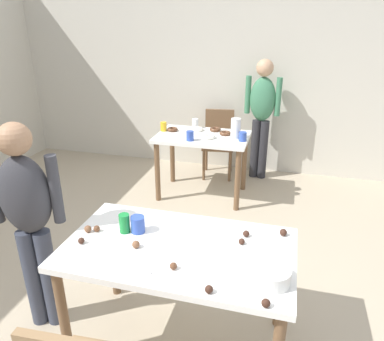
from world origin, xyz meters
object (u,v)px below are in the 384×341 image
(soda_can, at_px, (124,223))
(dining_table_far, at_px, (202,145))
(person_adult_far, at_px, (262,109))
(mixing_bowl, at_px, (271,275))
(pitcher_far, at_px, (236,128))
(dining_table_near, at_px, (179,260))
(person_girl_near, at_px, (29,214))
(chair_far_table, at_px, (219,139))

(soda_can, bearing_deg, dining_table_far, 90.30)
(person_adult_far, bearing_deg, mixing_bowl, -83.83)
(dining_table_far, xyz_separation_m, pitcher_far, (0.38, -0.01, 0.23))
(mixing_bowl, relative_size, pitcher_far, 0.87)
(dining_table_near, xyz_separation_m, person_girl_near, (-0.95, -0.06, 0.21))
(dining_table_far, distance_m, person_adult_far, 0.98)
(dining_table_far, relative_size, soda_can, 8.55)
(dining_table_near, xyz_separation_m, soda_can, (-0.37, 0.06, 0.16))
(person_girl_near, bearing_deg, dining_table_far, 75.63)
(dining_table_far, xyz_separation_m, person_adult_far, (0.59, 0.72, 0.29))
(chair_far_table, height_order, mixing_bowl, chair_far_table)
(person_adult_far, relative_size, mixing_bowl, 7.91)
(person_girl_near, height_order, mixing_bowl, person_girl_near)
(pitcher_far, bearing_deg, person_girl_near, -113.14)
(person_girl_near, bearing_deg, soda_can, 12.27)
(mixing_bowl, bearing_deg, pitcher_far, 103.17)
(mixing_bowl, bearing_deg, person_adult_far, 96.17)
(person_adult_far, xyz_separation_m, soda_can, (-0.58, -2.83, -0.11))
(mixing_bowl, bearing_deg, chair_far_table, 105.91)
(person_adult_far, bearing_deg, chair_far_table, -177.10)
(person_adult_far, height_order, soda_can, person_adult_far)
(chair_far_table, bearing_deg, person_adult_far, 2.90)
(dining_table_near, height_order, dining_table_far, same)
(dining_table_far, distance_m, chair_far_table, 0.71)
(chair_far_table, height_order, pitcher_far, pitcher_far)
(dining_table_far, relative_size, person_adult_far, 0.68)
(person_adult_far, height_order, pitcher_far, person_adult_far)
(dining_table_far, relative_size, chair_far_table, 1.20)
(person_adult_far, distance_m, pitcher_far, 0.77)
(chair_far_table, bearing_deg, soda_can, -90.92)
(soda_can, distance_m, pitcher_far, 2.13)
(dining_table_near, relative_size, person_girl_near, 0.93)
(mixing_bowl, height_order, pitcher_far, pitcher_far)
(dining_table_far, height_order, mixing_bowl, mixing_bowl)
(mixing_bowl, distance_m, pitcher_far, 2.41)
(dining_table_near, relative_size, person_adult_far, 0.88)
(dining_table_near, distance_m, person_girl_near, 0.98)
(person_adult_far, relative_size, soda_can, 12.58)
(person_girl_near, xyz_separation_m, pitcher_far, (0.95, 2.23, 0.00))
(dining_table_near, height_order, person_girl_near, person_girl_near)
(chair_far_table, bearing_deg, dining_table_far, -94.63)
(person_girl_near, xyz_separation_m, soda_can, (0.59, 0.13, -0.05))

